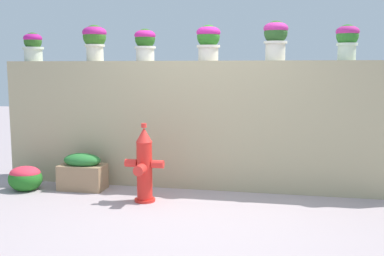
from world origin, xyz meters
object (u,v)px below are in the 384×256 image
planter_box (83,172)px  potted_plant_5 (347,39)px  potted_plant_4 (276,37)px  potted_plant_1 (95,39)px  flower_bush_left (25,177)px  potted_plant_0 (33,45)px  potted_plant_2 (145,42)px  potted_plant_3 (208,40)px  fire_hydrant (144,166)px

planter_box → potted_plant_5: bearing=8.6°
potted_plant_4 → potted_plant_5: (0.85, 0.01, -0.03)m
potted_plant_1 → flower_bush_left: potted_plant_1 is taller
potted_plant_5 → potted_plant_1: bearing=179.9°
potted_plant_0 → potted_plant_2: (1.60, 0.03, 0.02)m
potted_plant_5 → planter_box: (-3.25, -0.49, -1.68)m
potted_plant_2 → potted_plant_4: (1.69, -0.00, 0.05)m
potted_plant_3 → potted_plant_5: bearing=0.6°
potted_plant_0 → potted_plant_2: size_ratio=0.94×
flower_bush_left → potted_plant_1: bearing=44.0°
potted_plant_5 → planter_box: 3.69m
fire_hydrant → flower_bush_left: 1.68m
fire_hydrant → flower_bush_left: fire_hydrant is taller
potted_plant_5 → fire_hydrant: (-2.30, -0.85, -1.48)m
potted_plant_4 → potted_plant_5: potted_plant_4 is taller
potted_plant_3 → potted_plant_5: size_ratio=1.05×
potted_plant_1 → potted_plant_5: size_ratio=1.12×
flower_bush_left → potted_plant_0: bearing=106.1°
potted_plant_2 → potted_plant_3: 0.84m
potted_plant_3 → potted_plant_4: bearing=0.4°
potted_plant_0 → potted_plant_2: potted_plant_2 is taller
fire_hydrant → potted_plant_1: bearing=137.9°
potted_plant_3 → fire_hydrant: potted_plant_3 is taller
potted_plant_4 → potted_plant_5: bearing=0.8°
flower_bush_left → fire_hydrant: bearing=-6.0°
potted_plant_1 → planter_box: (-0.00, -0.50, -1.72)m
potted_plant_2 → potted_plant_5: bearing=0.2°
potted_plant_1 → potted_plant_3: 1.56m
potted_plant_1 → potted_plant_5: potted_plant_1 is taller
potted_plant_5 → fire_hydrant: 2.87m
potted_plant_1 → potted_plant_2: (0.71, -0.01, -0.05)m
potted_plant_0 → potted_plant_5: bearing=0.5°
potted_plant_5 → potted_plant_4: bearing=-179.2°
potted_plant_0 → flower_bush_left: bearing=-73.9°
potted_plant_1 → potted_plant_4: size_ratio=0.99×
fire_hydrant → planter_box: 1.03m
potted_plant_2 → planter_box: (-0.71, -0.48, -1.67)m
potted_plant_0 → planter_box: potted_plant_0 is taller
potted_plant_3 → planter_box: size_ratio=0.78×
potted_plant_4 → flower_bush_left: 3.63m
potted_plant_0 → fire_hydrant: 2.47m
potted_plant_0 → potted_plant_1: 0.89m
potted_plant_5 → fire_hydrant: bearing=-159.8°
potted_plant_1 → potted_plant_5: bearing=-0.1°
fire_hydrant → flower_bush_left: size_ratio=2.13×
potted_plant_3 → planter_box: bearing=-163.1°
potted_plant_1 → fire_hydrant: bearing=-42.1°
potted_plant_0 → potted_plant_4: size_ratio=0.81×
potted_plant_0 → planter_box: 1.92m
potted_plant_1 → flower_bush_left: (-0.71, -0.68, -1.78)m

